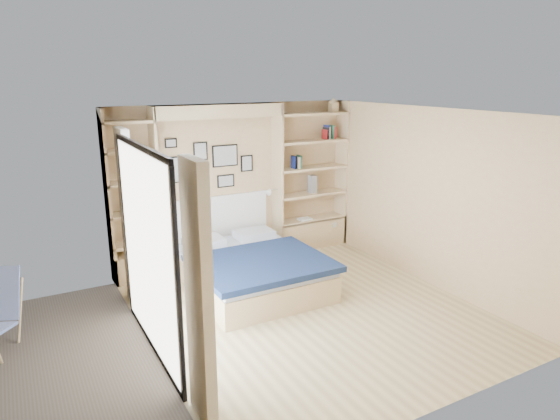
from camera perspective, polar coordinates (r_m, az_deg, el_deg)
ground at (r=6.54m, az=3.10°, el=-11.32°), size 4.50×4.50×0.00m
room_shell at (r=7.26m, az=-5.73°, el=0.44°), size 4.50×4.50×4.50m
bed at (r=7.09m, az=-3.44°, el=-6.69°), size 1.75×2.32×1.07m
photo_gallery at (r=7.77m, az=-8.34°, el=5.29°), size 1.48×0.02×0.82m
reading_lamps at (r=7.72m, az=-6.56°, el=1.48°), size 1.92×0.12×0.15m
shelf_decor at (r=8.35m, az=2.94°, el=6.89°), size 3.55×0.23×2.03m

